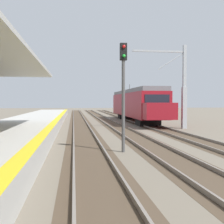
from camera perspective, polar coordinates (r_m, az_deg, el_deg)
station_platform at (r=15.51m, az=-21.59°, el=-5.35°), size 5.00×80.00×0.91m
track_pair_nearest_platform at (r=19.10m, az=-5.64°, el=-5.05°), size 2.34×120.00×0.16m
track_pair_middle at (r=19.52m, az=4.42°, el=-4.89°), size 2.34×120.00×0.16m
track_pair_far_side at (r=20.51m, az=13.77°, el=-4.60°), size 2.34×120.00×0.16m
approaching_train at (r=34.07m, az=4.93°, el=1.68°), size 2.93×19.60×4.76m
rail_signal_post at (r=13.42m, az=2.33°, el=5.39°), size 0.32×0.34×5.20m
catenary_pylon_far_side at (r=26.03m, az=13.89°, el=4.64°), size 5.00×0.40×7.50m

